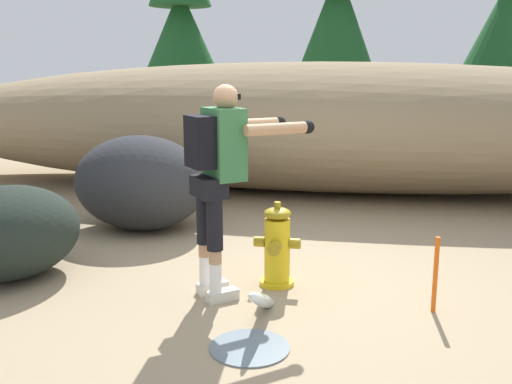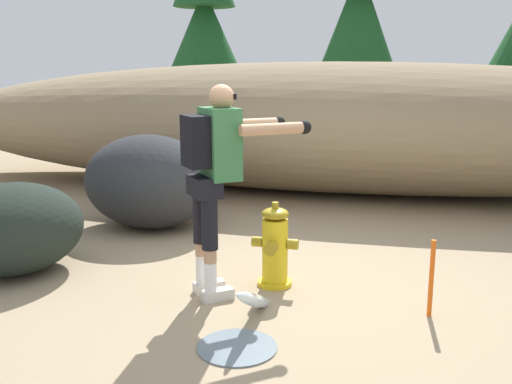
{
  "view_description": "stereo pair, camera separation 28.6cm",
  "coord_description": "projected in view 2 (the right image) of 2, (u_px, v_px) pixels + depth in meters",
  "views": [
    {
      "loc": [
        0.73,
        -4.64,
        1.85
      ],
      "look_at": [
        -0.23,
        0.34,
        0.75
      ],
      "focal_mm": 40.39,
      "sensor_mm": 36.0,
      "label": 1
    },
    {
      "loc": [
        1.01,
        -4.58,
        1.85
      ],
      "look_at": [
        -0.23,
        0.34,
        0.75
      ],
      "focal_mm": 40.39,
      "sensor_mm": 36.0,
      "label": 2
    }
  ],
  "objects": [
    {
      "name": "ground_plane",
      "position": [
        272.0,
        288.0,
        4.97
      ],
      "size": [
        56.0,
        56.0,
        0.04
      ],
      "primitive_type": "cube",
      "color": "#998466"
    },
    {
      "name": "dirt_embankment",
      "position": [
        333.0,
        127.0,
        8.73
      ],
      "size": [
        13.68,
        3.2,
        1.94
      ],
      "primitive_type": "ellipsoid",
      "color": "#897556",
      "rests_on": "ground_plane"
    },
    {
      "name": "fire_hydrant",
      "position": [
        275.0,
        248.0,
        4.93
      ],
      "size": [
        0.4,
        0.35,
        0.74
      ],
      "color": "gold",
      "rests_on": "ground_plane"
    },
    {
      "name": "hydrant_water_jet",
      "position": [
        252.0,
        311.0,
        4.23
      ],
      "size": [
        0.54,
        1.32,
        0.59
      ],
      "color": "silver",
      "rests_on": "ground_plane"
    },
    {
      "name": "utility_worker",
      "position": [
        217.0,
        164.0,
        4.55
      ],
      "size": [
        0.99,
        0.92,
        1.72
      ],
      "rotation": [
        0.0,
        0.0,
        0.69
      ],
      "color": "beige",
      "rests_on": "ground_plane"
    },
    {
      "name": "boulder_large",
      "position": [
        149.0,
        181.0,
        6.71
      ],
      "size": [
        1.73,
        1.45,
        1.09
      ],
      "primitive_type": "ellipsoid",
      "rotation": [
        0.0,
        0.0,
        3.01
      ],
      "color": "#27292D",
      "rests_on": "ground_plane"
    },
    {
      "name": "boulder_small",
      "position": [
        13.0,
        229.0,
        5.22
      ],
      "size": [
        1.61,
        1.66,
        0.83
      ],
      "primitive_type": "ellipsoid",
      "rotation": [
        0.0,
        0.0,
        4.14
      ],
      "color": "black",
      "rests_on": "ground_plane"
    },
    {
      "name": "boulder_outlier",
      "position": [
        34.0,
        205.0,
        6.98
      ],
      "size": [
        0.73,
        0.71,
        0.44
      ],
      "primitive_type": "ellipsoid",
      "rotation": [
        0.0,
        0.0,
        1.87
      ],
      "color": "black",
      "rests_on": "ground_plane"
    },
    {
      "name": "pine_tree_far_left",
      "position": [
        204.0,
        22.0,
        16.08
      ],
      "size": [
        2.66,
        2.66,
        5.99
      ],
      "color": "#47331E",
      "rests_on": "ground_plane"
    },
    {
      "name": "pine_tree_left",
      "position": [
        359.0,
        10.0,
        12.24
      ],
      "size": [
        2.24,
        2.24,
        5.91
      ],
      "color": "#47331E",
      "rests_on": "ground_plane"
    },
    {
      "name": "survey_stake",
      "position": [
        431.0,
        278.0,
        4.31
      ],
      "size": [
        0.04,
        0.04,
        0.6
      ],
      "primitive_type": "cylinder",
      "color": "#E55914",
      "rests_on": "ground_plane"
    }
  ]
}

